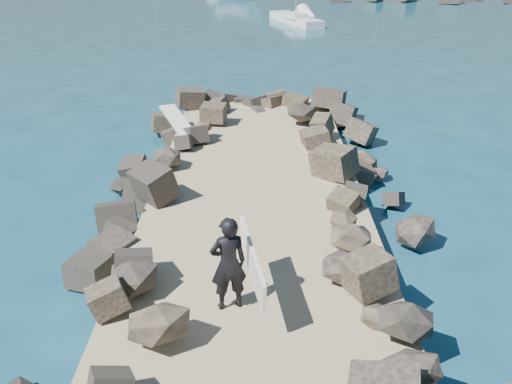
# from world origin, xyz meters

# --- Properties ---
(ground) EXTENTS (800.00, 800.00, 0.00)m
(ground) POSITION_xyz_m (0.00, 0.00, 0.00)
(ground) COLOR #0F384C
(ground) RESTS_ON ground
(jetty) EXTENTS (6.00, 26.00, 0.60)m
(jetty) POSITION_xyz_m (0.00, -2.00, 0.30)
(jetty) COLOR #8C7759
(jetty) RESTS_ON ground
(riprap_left) EXTENTS (2.60, 22.00, 1.00)m
(riprap_left) POSITION_xyz_m (-2.90, -1.50, 0.50)
(riprap_left) COLOR #272421
(riprap_left) RESTS_ON ground
(riprap_right) EXTENTS (2.60, 22.00, 1.00)m
(riprap_right) POSITION_xyz_m (2.90, -1.50, 0.50)
(riprap_right) COLOR black
(riprap_right) RESTS_ON ground
(surfboard_resting) EXTENTS (1.60, 2.39, 0.08)m
(surfboard_resting) POSITION_xyz_m (-2.88, 5.97, 1.04)
(surfboard_resting) COLOR beige
(surfboard_resting) RESTS_ON riprap_left
(surfer_with_board) EXTENTS (1.13, 2.40, 1.96)m
(surfer_with_board) POSITION_xyz_m (-0.44, -4.47, 1.59)
(surfer_with_board) COLOR black
(surfer_with_board) RESTS_ON jetty
(sailboat_c) EXTENTS (4.52, 8.04, 9.50)m
(sailboat_c) POSITION_xyz_m (3.28, 38.43, 0.35)
(sailboat_c) COLOR silver
(sailboat_c) RESTS_ON ground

